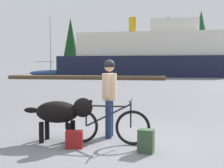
{
  "coord_description": "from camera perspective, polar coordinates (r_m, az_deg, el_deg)",
  "views": [
    {
      "loc": [
        0.85,
        -5.58,
        1.59
      ],
      "look_at": [
        -0.2,
        0.49,
        1.17
      ],
      "focal_mm": 44.68,
      "sensor_mm": 36.0,
      "label": 1
    }
  ],
  "objects": [
    {
      "name": "pine_tree_center",
      "position": [
        56.66,
        11.36,
        8.99
      ],
      "size": [
        4.27,
        4.27,
        11.3
      ],
      "color": "#4C331E",
      "rests_on": "ground_plane"
    },
    {
      "name": "dock_pier",
      "position": [
        31.57,
        -5.44,
        1.35
      ],
      "size": [
        17.77,
        2.02,
        0.4
      ],
      "primitive_type": "cube",
      "color": "brown",
      "rests_on": "ground_plane"
    },
    {
      "name": "handbag_pannier",
      "position": [
        5.5,
        -7.73,
        -11.17
      ],
      "size": [
        0.35,
        0.23,
        0.33
      ],
      "primitive_type": "cube",
      "rotation": [
        0.0,
        0.0,
        0.17
      ],
      "color": "maroon",
      "rests_on": "ground_plane"
    },
    {
      "name": "pine_tree_mid_back",
      "position": [
        63.97,
        14.33,
        7.89
      ],
      "size": [
        3.83,
        3.83,
        10.35
      ],
      "color": "#4C331E",
      "rests_on": "ground_plane"
    },
    {
      "name": "person_cyclist",
      "position": [
        6.11,
        -0.55,
        -1.36
      ],
      "size": [
        0.32,
        0.53,
        1.71
      ],
      "color": "navy",
      "rests_on": "ground_plane"
    },
    {
      "name": "bicycle",
      "position": [
        5.68,
        -1.24,
        -8.43
      ],
      "size": [
        1.75,
        0.44,
        0.9
      ],
      "color": "black",
      "rests_on": "ground_plane"
    },
    {
      "name": "pine_tree_far_left",
      "position": [
        59.68,
        -8.47,
        9.26
      ],
      "size": [
        3.11,
        3.11,
        11.43
      ],
      "color": "#4C331E",
      "rests_on": "ground_plane"
    },
    {
      "name": "ferry_boat",
      "position": [
        40.43,
        8.85,
        5.75
      ],
      "size": [
        26.34,
        8.3,
        8.42
      ],
      "color": "#191E38",
      "rests_on": "ground_plane"
    },
    {
      "name": "sailboat_moored",
      "position": [
        40.21,
        -12.41,
        2.27
      ],
      "size": [
        6.4,
        1.79,
        8.59
      ],
      "color": "navy",
      "rests_on": "ground_plane"
    },
    {
      "name": "ground_plane",
      "position": [
        5.87,
        1.12,
        -11.86
      ],
      "size": [
        160.0,
        160.0,
        0.0
      ],
      "primitive_type": "plane",
      "color": "slate"
    },
    {
      "name": "pine_tree_far_right",
      "position": [
        57.4,
        17.72,
        9.68
      ],
      "size": [
        3.94,
        3.94,
        12.15
      ],
      "color": "#4C331E",
      "rests_on": "ground_plane"
    },
    {
      "name": "dog",
      "position": [
        5.87,
        -10.19,
        -5.68
      ],
      "size": [
        1.48,
        0.53,
        0.93
      ],
      "color": "black",
      "rests_on": "ground_plane"
    },
    {
      "name": "backpack",
      "position": [
        5.21,
        6.97,
        -11.49
      ],
      "size": [
        0.31,
        0.25,
        0.43
      ],
      "primitive_type": "cube",
      "rotation": [
        0.0,
        0.0,
        -0.18
      ],
      "color": "#334C33",
      "rests_on": "ground_plane"
    }
  ]
}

